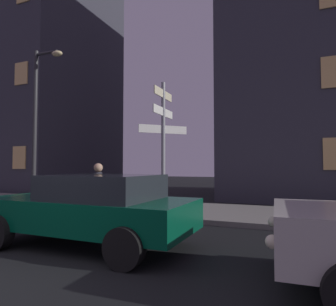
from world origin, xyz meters
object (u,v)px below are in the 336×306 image
at_px(cyclist, 96,198).
at_px(street_lamp, 38,113).
at_px(signpost, 163,135).
at_px(car_side_parked, 92,207).

bearing_deg(cyclist, street_lamp, 152.90).
height_order(street_lamp, cyclist, street_lamp).
relative_size(signpost, cyclist, 2.15).
xyz_separation_m(signpost, car_side_parked, (-0.08, -3.27, -1.72)).
height_order(signpost, car_side_parked, signpost).
relative_size(signpost, car_side_parked, 0.93).
height_order(signpost, cyclist, signpost).
bearing_deg(signpost, car_side_parked, -91.34).
bearing_deg(signpost, street_lamp, 176.96).
relative_size(street_lamp, cyclist, 3.20).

